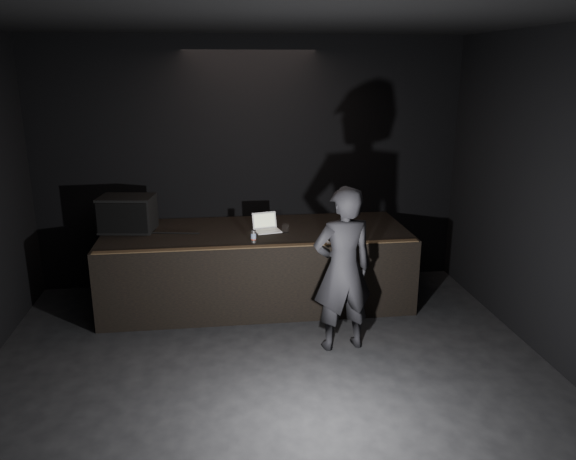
# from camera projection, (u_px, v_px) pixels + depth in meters

# --- Properties ---
(ground) EXTENTS (7.00, 7.00, 0.00)m
(ground) POSITION_uv_depth(u_px,v_px,m) (280.00, 420.00, 5.09)
(ground) COLOR black
(ground) RESTS_ON ground
(room_walls) EXTENTS (6.10, 7.10, 3.52)m
(room_walls) POSITION_uv_depth(u_px,v_px,m) (279.00, 203.00, 4.53)
(room_walls) COLOR black
(room_walls) RESTS_ON ground
(stage_riser) EXTENTS (4.00, 1.50, 1.00)m
(stage_riser) POSITION_uv_depth(u_px,v_px,m) (257.00, 266.00, 7.55)
(stage_riser) COLOR black
(stage_riser) RESTS_ON ground
(riser_lip) EXTENTS (3.92, 0.10, 0.01)m
(riser_lip) POSITION_uv_depth(u_px,v_px,m) (260.00, 246.00, 6.73)
(riser_lip) COLOR brown
(riser_lip) RESTS_ON stage_riser
(stage_monitor) EXTENTS (0.75, 0.59, 0.46)m
(stage_monitor) POSITION_uv_depth(u_px,v_px,m) (127.00, 214.00, 7.35)
(stage_monitor) COLOR black
(stage_monitor) RESTS_ON stage_riser
(cable) EXTENTS (0.92, 0.19, 0.02)m
(cable) POSITION_uv_depth(u_px,v_px,m) (164.00, 233.00, 7.27)
(cable) COLOR black
(cable) RESTS_ON stage_riser
(laptop) EXTENTS (0.38, 0.35, 0.22)m
(laptop) POSITION_uv_depth(u_px,v_px,m) (266.00, 226.00, 7.39)
(laptop) COLOR silver
(laptop) RESTS_ON stage_riser
(beer_can) EXTENTS (0.07, 0.07, 0.16)m
(beer_can) POSITION_uv_depth(u_px,v_px,m) (253.00, 236.00, 6.88)
(beer_can) COLOR silver
(beer_can) RESTS_ON stage_riser
(plastic_cup) EXTENTS (0.09, 0.09, 0.11)m
(plastic_cup) POSITION_uv_depth(u_px,v_px,m) (285.00, 228.00, 7.30)
(plastic_cup) COLOR white
(plastic_cup) RESTS_ON stage_riser
(wii_remote) EXTENTS (0.05, 0.15, 0.03)m
(wii_remote) POSITION_uv_depth(u_px,v_px,m) (327.00, 242.00, 6.89)
(wii_remote) COLOR white
(wii_remote) RESTS_ON stage_riser
(person) EXTENTS (0.74, 0.54, 1.87)m
(person) POSITION_uv_depth(u_px,v_px,m) (343.00, 269.00, 6.17)
(person) COLOR black
(person) RESTS_ON ground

